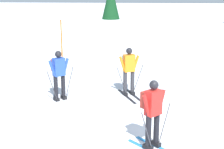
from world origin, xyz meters
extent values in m
plane|color=silver|center=(0.00, 0.00, 0.00)|extent=(120.00, 120.00, 0.00)
cube|color=silver|center=(0.00, 18.91, 0.61)|extent=(80.00, 9.05, 1.22)
cube|color=silver|center=(-3.87, 2.85, 0.01)|extent=(1.12, 1.26, 0.02)
cube|color=silver|center=(-4.08, 2.66, 0.01)|extent=(1.12, 1.26, 0.02)
cube|color=black|center=(-3.97, 2.96, 0.07)|extent=(0.26, 0.27, 0.10)
cube|color=black|center=(-4.18, 2.78, 0.07)|extent=(0.26, 0.27, 0.10)
cylinder|color=black|center=(-3.97, 2.96, 0.55)|extent=(0.14, 0.14, 0.85)
cylinder|color=black|center=(-4.18, 2.78, 0.55)|extent=(0.14, 0.14, 0.85)
cube|color=#284CB7|center=(-4.08, 2.87, 1.17)|extent=(0.44, 0.43, 0.60)
cylinder|color=#284CB7|center=(-3.88, 3.02, 1.16)|extent=(0.25, 0.24, 0.55)
cylinder|color=#284CB7|center=(-4.25, 2.69, 1.16)|extent=(0.25, 0.24, 0.55)
sphere|color=black|center=(-4.08, 2.87, 1.60)|extent=(0.22, 0.22, 0.22)
cylinder|color=#38383D|center=(-3.77, 3.01, 0.56)|extent=(0.29, 0.26, 1.13)
cylinder|color=#38383D|center=(-4.25, 2.58, 0.56)|extent=(0.29, 0.26, 1.13)
cube|color=maroon|center=(-4.22, 3.03, 1.19)|extent=(0.33, 0.32, 0.40)
cube|color=black|center=(-1.57, 3.51, 0.01)|extent=(0.72, 1.51, 0.02)
cube|color=black|center=(-1.83, 3.40, 0.01)|extent=(0.72, 1.51, 0.02)
cube|color=black|center=(-1.63, 3.64, 0.07)|extent=(0.21, 0.29, 0.10)
cube|color=black|center=(-1.88, 3.53, 0.07)|extent=(0.21, 0.29, 0.10)
cylinder|color=#2D2D33|center=(-1.63, 3.64, 0.55)|extent=(0.14, 0.14, 0.85)
cylinder|color=#2D2D33|center=(-1.88, 3.53, 0.55)|extent=(0.14, 0.14, 0.85)
cube|color=orange|center=(-1.76, 3.59, 1.17)|extent=(0.44, 0.37, 0.60)
cylinder|color=orange|center=(-1.52, 3.67, 1.16)|extent=(0.27, 0.18, 0.55)
cylinder|color=orange|center=(-1.98, 3.47, 1.16)|extent=(0.27, 0.18, 0.55)
sphere|color=black|center=(-1.76, 3.59, 1.60)|extent=(0.22, 0.22, 0.22)
cylinder|color=#38383D|center=(-1.45, 3.61, 0.55)|extent=(0.39, 0.19, 1.11)
cylinder|color=#38383D|center=(-1.99, 3.38, 0.55)|extent=(0.39, 0.19, 1.11)
cube|color=teal|center=(-1.84, 3.78, 1.19)|extent=(0.33, 0.28, 0.40)
cube|color=#237AC6|center=(-0.89, -0.41, 0.01)|extent=(1.19, 1.20, 0.02)
cube|color=black|center=(-1.00, -0.31, 0.07)|extent=(0.27, 0.27, 0.10)
cube|color=black|center=(-1.20, -0.50, 0.07)|extent=(0.27, 0.27, 0.10)
cylinder|color=black|center=(-1.00, -0.31, 0.55)|extent=(0.14, 0.14, 0.85)
cylinder|color=black|center=(-1.20, -0.50, 0.55)|extent=(0.14, 0.14, 0.85)
cube|color=red|center=(-1.10, -0.41, 1.17)|extent=(0.44, 0.44, 0.60)
cylinder|color=red|center=(-0.91, -0.24, 1.16)|extent=(0.25, 0.24, 0.55)
cylinder|color=red|center=(-1.26, -0.60, 1.16)|extent=(0.25, 0.24, 0.55)
sphere|color=black|center=(-1.10, -0.41, 1.60)|extent=(0.22, 0.22, 0.22)
cylinder|color=#38383D|center=(-0.82, -0.27, 0.54)|extent=(0.31, 0.31, 1.08)
cylinder|color=#38383D|center=(-1.24, -0.68, 0.54)|extent=(0.31, 0.31, 1.08)
cube|color=maroon|center=(-1.25, -0.26, 1.19)|extent=(0.33, 0.32, 0.40)
cylinder|color=#C65614|center=(-5.09, 7.97, 1.09)|extent=(0.07, 0.07, 2.19)
cylinder|color=#513823|center=(-3.45, 17.76, 0.35)|extent=(0.26, 0.26, 0.70)
cone|color=#0F3819|center=(-3.45, 17.76, 2.35)|extent=(1.59, 1.59, 3.29)
camera|label=1|loc=(-1.53, -7.94, 3.88)|focal=54.53mm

